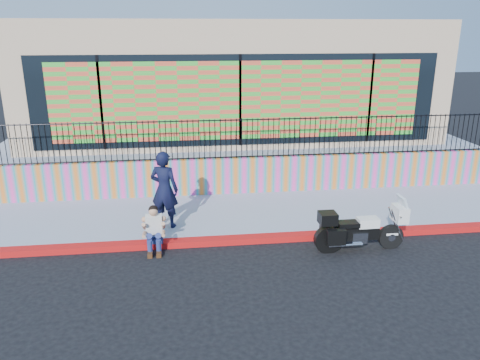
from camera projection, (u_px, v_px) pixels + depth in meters
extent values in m
plane|color=black|center=(261.00, 241.00, 11.44)|extent=(90.00, 90.00, 0.00)
cube|color=#B6120D|center=(261.00, 239.00, 11.42)|extent=(16.00, 0.30, 0.15)
cube|color=#8E95AB|center=(251.00, 214.00, 12.98)|extent=(16.00, 3.00, 0.15)
cube|color=#FF43AC|center=(244.00, 175.00, 14.30)|extent=(16.00, 0.20, 1.10)
cube|color=#8E95AB|center=(227.00, 140.00, 19.14)|extent=(16.00, 10.00, 1.25)
cube|color=tan|center=(227.00, 76.00, 18.15)|extent=(14.00, 8.00, 4.00)
cube|color=black|center=(240.00, 101.00, 14.47)|extent=(12.60, 0.04, 2.80)
cube|color=#EA5434|center=(240.00, 101.00, 14.44)|extent=(11.48, 0.02, 2.40)
cylinder|color=black|center=(391.00, 237.00, 10.99)|extent=(0.59, 0.13, 0.59)
cylinder|color=black|center=(328.00, 240.00, 10.81)|extent=(0.59, 0.13, 0.59)
cube|color=black|center=(360.00, 233.00, 10.86)|extent=(0.85, 0.25, 0.30)
cube|color=silver|center=(358.00, 236.00, 10.88)|extent=(0.36, 0.30, 0.27)
cube|color=white|center=(368.00, 222.00, 10.80)|extent=(0.49, 0.29, 0.21)
cube|color=black|center=(348.00, 224.00, 10.75)|extent=(0.49, 0.30, 0.11)
cube|color=white|center=(400.00, 214.00, 10.84)|extent=(0.27, 0.46, 0.38)
cube|color=silver|center=(403.00, 202.00, 10.75)|extent=(0.16, 0.41, 0.30)
cube|color=black|center=(328.00, 218.00, 10.64)|extent=(0.39, 0.38, 0.27)
cube|color=black|center=(336.00, 237.00, 10.51)|extent=(0.43, 0.16, 0.36)
cube|color=black|center=(329.00, 228.00, 11.02)|extent=(0.43, 0.16, 0.36)
cube|color=white|center=(391.00, 233.00, 10.97)|extent=(0.29, 0.14, 0.05)
imported|color=black|center=(164.00, 189.00, 11.68)|extent=(0.84, 0.70, 1.97)
cube|color=navy|center=(155.00, 238.00, 11.05)|extent=(0.36, 0.28, 0.18)
cube|color=silver|center=(154.00, 225.00, 10.90)|extent=(0.38, 0.27, 0.54)
sphere|color=tan|center=(153.00, 212.00, 10.76)|extent=(0.21, 0.21, 0.21)
cube|color=#472814|center=(150.00, 254.00, 10.68)|extent=(0.11, 0.26, 0.10)
cube|color=#472814|center=(159.00, 254.00, 10.70)|extent=(0.11, 0.26, 0.10)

